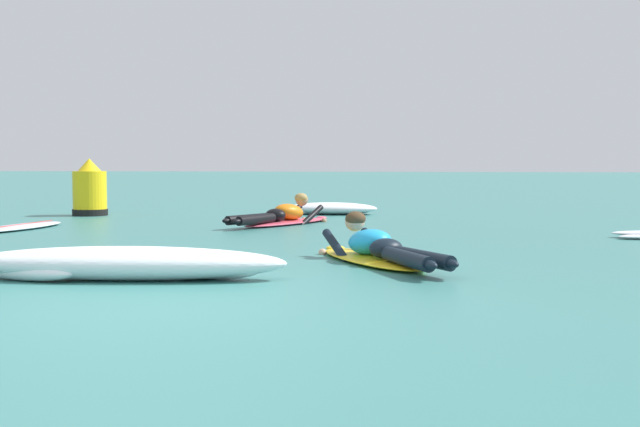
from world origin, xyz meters
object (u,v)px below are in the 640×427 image
at_px(surfer_near, 376,250).
at_px(surfer_far, 283,216).
at_px(channel_marker_buoy, 90,193).
at_px(drifting_surfboard, 21,227).

relative_size(surfer_near, surfer_far, 0.96).
bearing_deg(surfer_near, channel_marker_buoy, 133.18).
bearing_deg(drifting_surfboard, surfer_near, -30.03).
relative_size(surfer_near, channel_marker_buoy, 2.20).
height_order(surfer_near, drifting_surfboard, surfer_near).
bearing_deg(surfer_near, surfer_far, 111.97).
xyz_separation_m(drifting_surfboard, channel_marker_buoy, (-0.27, 3.01, 0.40)).
height_order(drifting_surfboard, channel_marker_buoy, channel_marker_buoy).
distance_m(drifting_surfboard, channel_marker_buoy, 3.05).
relative_size(drifting_surfboard, channel_marker_buoy, 1.86).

